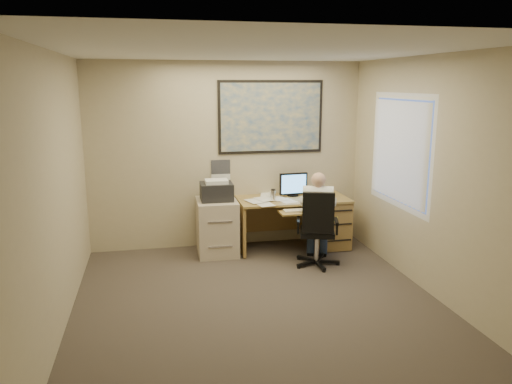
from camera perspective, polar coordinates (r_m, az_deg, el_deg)
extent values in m
cube|color=#3E3630|center=(5.57, 0.48, -13.04)|extent=(4.00, 4.50, 0.00)
cube|color=white|center=(5.04, 0.54, 15.91)|extent=(4.00, 4.50, 0.00)
cube|color=#BEB08F|center=(7.32, -3.31, 4.19)|extent=(4.00, 0.00, 2.70)
cube|color=#BEB08F|center=(3.06, 9.74, -7.69)|extent=(4.00, 0.00, 2.70)
cube|color=#BEB08F|center=(5.10, -22.00, -0.30)|extent=(0.00, 4.50, 2.70)
cube|color=#BEB08F|center=(5.89, 19.86, 1.47)|extent=(0.00, 4.50, 2.70)
cube|color=#A58647|center=(7.26, 4.24, -0.83)|extent=(1.60, 0.75, 0.03)
cube|color=#A17C42|center=(7.53, 8.40, -3.39)|extent=(0.45, 0.70, 0.70)
cube|color=#A17C42|center=(7.18, -1.81, -4.04)|extent=(0.04, 0.70, 0.70)
cube|color=#A17C42|center=(7.65, 3.49, -2.33)|extent=(1.55, 0.03, 0.55)
cylinder|color=black|center=(7.41, 4.23, -0.37)|extent=(0.17, 0.17, 0.02)
cube|color=black|center=(7.35, 4.30, 0.95)|extent=(0.43, 0.07, 0.32)
cube|color=#55A0E9|center=(7.33, 4.35, 0.92)|extent=(0.38, 0.03, 0.27)
cube|color=#A58647|center=(6.85, 4.95, -2.30)|extent=(0.55, 0.30, 0.02)
cube|color=beige|center=(6.84, 4.96, -2.11)|extent=(0.43, 0.14, 0.02)
cube|color=black|center=(7.39, 7.96, -0.36)|extent=(0.27, 0.26, 0.05)
cylinder|color=silver|center=(7.05, 1.97, -0.41)|extent=(0.07, 0.07, 0.16)
cylinder|color=white|center=(7.25, 1.88, -0.33)|extent=(0.07, 0.07, 0.09)
cube|color=white|center=(7.15, 0.77, -0.80)|extent=(0.60, 0.56, 0.02)
cube|color=#1E4C93|center=(7.37, 1.72, 8.56)|extent=(1.56, 0.03, 1.06)
cube|color=white|center=(7.33, -4.05, 2.06)|extent=(0.28, 0.01, 0.42)
cube|color=beige|center=(7.12, -4.47, -3.97)|extent=(0.57, 0.68, 0.78)
cube|color=black|center=(7.00, -4.54, 0.05)|extent=(0.45, 0.40, 0.24)
cube|color=white|center=(6.95, -4.54, 1.21)|extent=(0.32, 0.25, 0.05)
cylinder|color=silver|center=(6.75, 6.94, -6.27)|extent=(0.06, 0.06, 0.39)
cube|color=black|center=(6.69, 6.99, -4.55)|extent=(0.55, 0.55, 0.07)
cube|color=black|center=(6.43, 8.22, -2.33)|extent=(0.40, 0.17, 0.53)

